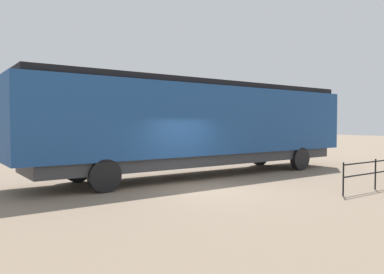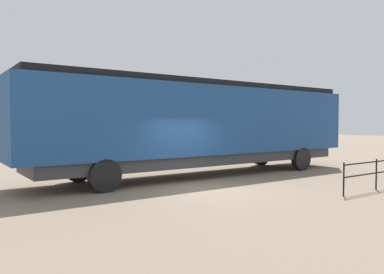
{
  "view_description": "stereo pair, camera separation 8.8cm",
  "coord_description": "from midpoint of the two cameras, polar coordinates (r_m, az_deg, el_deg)",
  "views": [
    {
      "loc": [
        9.77,
        -7.69,
        2.26
      ],
      "look_at": [
        0.24,
        -0.84,
        1.83
      ],
      "focal_mm": 34.73,
      "sensor_mm": 36.0,
      "label": 1
    },
    {
      "loc": [
        9.82,
        -7.62,
        2.26
      ],
      "look_at": [
        0.24,
        -0.84,
        1.83
      ],
      "focal_mm": 34.73,
      "sensor_mm": 36.0,
      "label": 2
    }
  ],
  "objects": [
    {
      "name": "ground_plane",
      "position": [
        12.64,
        2.69,
        -8.21
      ],
      "size": [
        120.0,
        120.0,
        0.0
      ],
      "primitive_type": "plane",
      "color": "#84705B"
    },
    {
      "name": "locomotive",
      "position": [
        16.37,
        3.08,
        2.13
      ],
      "size": [
        2.97,
        15.59,
        4.03
      ],
      "color": "navy",
      "rests_on": "ground_plane"
    }
  ]
}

